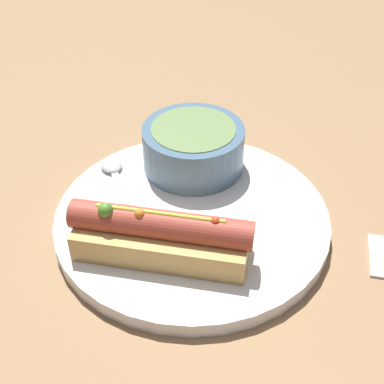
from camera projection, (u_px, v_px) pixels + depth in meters
ground_plane at (192, 224)px, 0.59m from camera, size 4.00×4.00×0.00m
dinner_plate at (192, 219)px, 0.58m from camera, size 0.30×0.30×0.02m
hot_dog at (161, 235)px, 0.52m from camera, size 0.18×0.12×0.06m
soup_bowl at (193, 146)px, 0.62m from camera, size 0.12×0.12×0.05m
spoon at (118, 181)px, 0.61m from camera, size 0.15×0.11×0.01m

